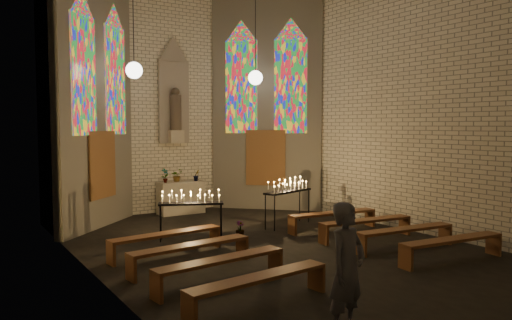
# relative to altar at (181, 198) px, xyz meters

# --- Properties ---
(floor) EXTENTS (12.00, 12.00, 0.00)m
(floor) POSITION_rel_altar_xyz_m (0.00, -5.45, -0.50)
(floor) COLOR black
(floor) RESTS_ON ground
(room) EXTENTS (8.22, 12.43, 7.00)m
(room) POSITION_rel_altar_xyz_m (-0.00, -2.08, 3.22)
(room) COLOR beige
(room) RESTS_ON ground
(altar) EXTENTS (1.40, 0.60, 1.00)m
(altar) POSITION_rel_altar_xyz_m (0.00, 0.00, 0.00)
(altar) COLOR beige
(altar) RESTS_ON ground
(flower_vase_left) EXTENTS (0.27, 0.22, 0.45)m
(flower_vase_left) POSITION_rel_altar_xyz_m (-0.52, -0.02, 0.72)
(flower_vase_left) COLOR #4C723F
(flower_vase_left) RESTS_ON altar
(flower_vase_center) EXTENTS (0.44, 0.41, 0.40)m
(flower_vase_center) POSITION_rel_altar_xyz_m (-0.08, 0.10, 0.70)
(flower_vase_center) COLOR #4C723F
(flower_vase_center) RESTS_ON altar
(flower_vase_right) EXTENTS (0.23, 0.21, 0.36)m
(flower_vase_right) POSITION_rel_altar_xyz_m (0.51, -0.07, 0.68)
(flower_vase_right) COLOR #4C723F
(flower_vase_right) RESTS_ON altar
(aisle_flower_pot) EXTENTS (0.25, 0.25, 0.38)m
(aisle_flower_pot) POSITION_rel_altar_xyz_m (-0.10, -3.76, -0.31)
(aisle_flower_pot) COLOR #4C723F
(aisle_flower_pot) RESTS_ON ground
(votive_stand_left) EXTENTS (1.55, 0.98, 1.13)m
(votive_stand_left) POSITION_rel_altar_xyz_m (-1.28, -3.44, 0.47)
(votive_stand_left) COLOR black
(votive_stand_left) RESTS_ON ground
(votive_stand_right) EXTENTS (1.70, 0.86, 1.22)m
(votive_stand_right) POSITION_rel_altar_xyz_m (1.68, -3.34, 0.55)
(votive_stand_right) COLOR black
(votive_stand_right) RESTS_ON ground
(pew_left_0) EXTENTS (2.55, 0.62, 0.48)m
(pew_left_0) POSITION_rel_altar_xyz_m (-2.32, -4.45, -0.11)
(pew_left_0) COLOR brown
(pew_left_0) RESTS_ON ground
(pew_right_0) EXTENTS (2.55, 0.62, 0.48)m
(pew_right_0) POSITION_rel_altar_xyz_m (2.32, -4.45, -0.11)
(pew_right_0) COLOR brown
(pew_right_0) RESTS_ON ground
(pew_left_1) EXTENTS (2.55, 0.62, 0.48)m
(pew_left_1) POSITION_rel_altar_xyz_m (-2.32, -5.65, -0.11)
(pew_left_1) COLOR brown
(pew_left_1) RESTS_ON ground
(pew_right_1) EXTENTS (2.55, 0.62, 0.48)m
(pew_right_1) POSITION_rel_altar_xyz_m (2.32, -5.65, -0.11)
(pew_right_1) COLOR brown
(pew_right_1) RESTS_ON ground
(pew_left_2) EXTENTS (2.55, 0.62, 0.48)m
(pew_left_2) POSITION_rel_altar_xyz_m (-2.32, -6.85, -0.11)
(pew_left_2) COLOR brown
(pew_left_2) RESTS_ON ground
(pew_right_2) EXTENTS (2.55, 0.62, 0.48)m
(pew_right_2) POSITION_rel_altar_xyz_m (2.32, -6.85, -0.11)
(pew_right_2) COLOR brown
(pew_right_2) RESTS_ON ground
(pew_left_3) EXTENTS (2.55, 0.62, 0.48)m
(pew_left_3) POSITION_rel_altar_xyz_m (-2.32, -8.05, -0.11)
(pew_left_3) COLOR brown
(pew_left_3) RESTS_ON ground
(pew_right_3) EXTENTS (2.55, 0.62, 0.48)m
(pew_right_3) POSITION_rel_altar_xyz_m (2.32, -8.05, -0.11)
(pew_right_3) COLOR brown
(pew_right_3) RESTS_ON ground
(visitor) EXTENTS (0.72, 0.56, 1.75)m
(visitor) POSITION_rel_altar_xyz_m (-1.89, -9.49, 0.38)
(visitor) COLOR #43434C
(visitor) RESTS_ON ground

